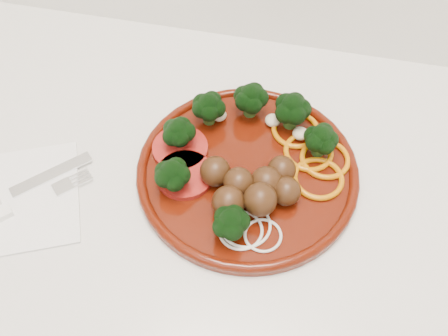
# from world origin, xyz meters

# --- Properties ---
(counter) EXTENTS (2.40, 0.60, 0.90)m
(counter) POSITION_xyz_m (0.00, 1.70, 0.45)
(counter) COLOR beige
(counter) RESTS_ON ground
(plate) EXTENTS (0.30, 0.30, 0.06)m
(plate) POSITION_xyz_m (0.02, 1.73, 0.92)
(plate) COLOR #400E04
(plate) RESTS_ON counter
(napkin) EXTENTS (0.21, 0.21, 0.00)m
(napkin) POSITION_xyz_m (-0.26, 1.62, 0.90)
(napkin) COLOR white
(napkin) RESTS_ON counter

